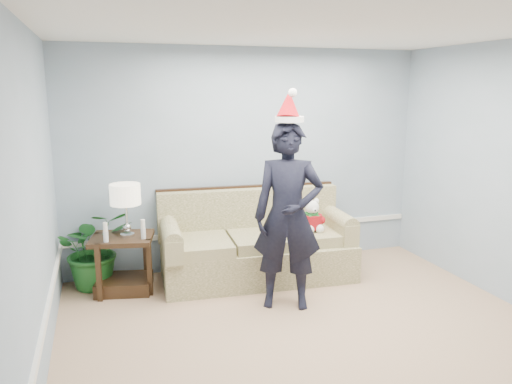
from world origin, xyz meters
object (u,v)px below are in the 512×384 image
at_px(houseplant, 95,248).
at_px(side_table, 124,270).
at_px(man, 288,216).
at_px(table_lamp, 125,197).
at_px(sofa, 256,246).
at_px(teddy_bear, 312,219).

bearing_deg(houseplant, side_table, -36.48).
bearing_deg(man, side_table, 172.49).
distance_m(side_table, table_lamp, 0.83).
bearing_deg(houseplant, sofa, -7.25).
height_order(sofa, side_table, sofa).
relative_size(man, teddy_bear, 4.77).
bearing_deg(man, table_lamp, 172.13).
height_order(table_lamp, teddy_bear, table_lamp).
relative_size(sofa, teddy_bear, 5.70).
height_order(table_lamp, man, man).
distance_m(houseplant, teddy_bear, 2.51).
relative_size(sofa, side_table, 3.04).
relative_size(sofa, man, 1.20).
bearing_deg(sofa, man, -82.74).
distance_m(sofa, table_lamp, 1.63).
distance_m(side_table, man, 1.96).
relative_size(table_lamp, man, 0.31).
relative_size(houseplant, teddy_bear, 2.26).
bearing_deg(table_lamp, man, -29.78).
xyz_separation_m(sofa, side_table, (-1.53, 0.01, -0.12)).
xyz_separation_m(side_table, houseplant, (-0.30, 0.22, 0.21)).
relative_size(side_table, man, 0.39).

